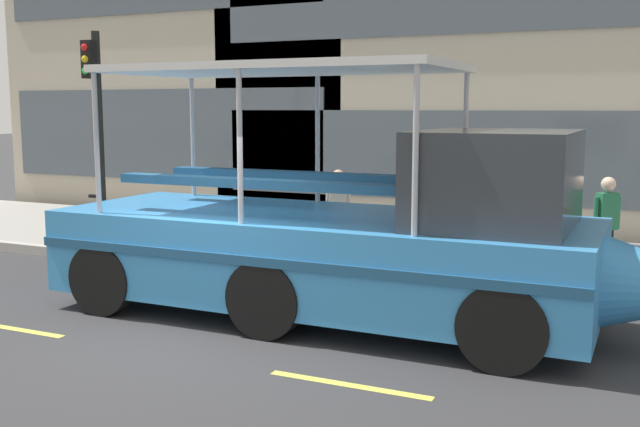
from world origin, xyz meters
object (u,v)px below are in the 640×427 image
at_px(leaned_bicycle, 103,224).
at_px(pedestrian_near_bow, 607,219).
at_px(traffic_light_pole, 96,116).
at_px(duck_tour_boat, 356,240).
at_px(pedestrian_mid_left, 453,207).
at_px(pedestrian_mid_right, 338,204).

height_order(leaned_bicycle, pedestrian_near_bow, pedestrian_near_bow).
distance_m(traffic_light_pole, leaned_bicycle, 2.13).
height_order(duck_tour_boat, pedestrian_near_bow, duck_tour_boat).
xyz_separation_m(traffic_light_pole, leaned_bicycle, (0.11, -0.06, -2.13)).
bearing_deg(duck_tour_boat, pedestrian_near_bow, 45.85).
relative_size(pedestrian_mid_left, pedestrian_mid_right, 1.06).
bearing_deg(duck_tour_boat, pedestrian_mid_right, 116.98).
distance_m(duck_tour_boat, pedestrian_mid_right, 3.59).
relative_size(traffic_light_pole, pedestrian_near_bow, 2.55).
bearing_deg(duck_tour_boat, traffic_light_pole, 159.54).
bearing_deg(pedestrian_mid_left, traffic_light_pole, -172.63).
relative_size(traffic_light_pole, leaned_bicycle, 2.37).
xyz_separation_m(traffic_light_pole, duck_tour_boat, (6.44, -2.40, -1.59)).
height_order(pedestrian_near_bow, pedestrian_mid_left, pedestrian_mid_left).
bearing_deg(traffic_light_pole, pedestrian_near_bow, 3.81).
distance_m(leaned_bicycle, pedestrian_mid_right, 4.81).
distance_m(traffic_light_pole, duck_tour_boat, 7.06).
distance_m(pedestrian_near_bow, pedestrian_mid_left, 2.49).
distance_m(leaned_bicycle, pedestrian_mid_left, 6.89).
bearing_deg(pedestrian_near_bow, pedestrian_mid_left, 173.78).
height_order(traffic_light_pole, pedestrian_mid_right, traffic_light_pole).
bearing_deg(leaned_bicycle, pedestrian_mid_right, 10.28).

